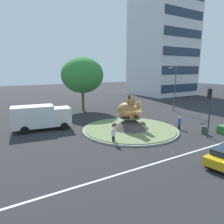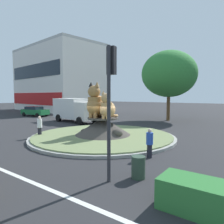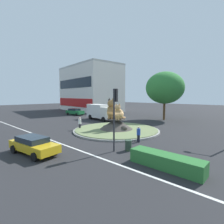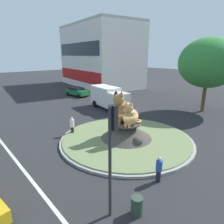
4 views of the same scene
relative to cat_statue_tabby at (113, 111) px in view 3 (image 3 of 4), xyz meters
name	(u,v)px [view 3 (image 3 of 4)]	position (x,y,z in m)	size (l,w,h in m)	color
ground_plane	(116,131)	(0.52, 0.06, -2.60)	(160.00, 160.00, 0.00)	#28282B
lane_centreline	(60,143)	(0.52, -8.13, -2.60)	(112.00, 0.20, 0.01)	silver
roundabout_island	(116,127)	(0.52, 0.06, -2.11)	(11.18, 11.18, 1.60)	gray
cat_statue_tabby	(113,111)	(0.00, 0.00, 0.00)	(2.08, 2.96, 2.74)	#9E703D
cat_statue_calico	(119,113)	(1.12, -0.14, -0.25)	(1.73, 2.35, 2.07)	tan
traffic_light_mast	(115,108)	(5.88, -6.23, 0.99)	(0.35, 0.46, 5.16)	#2D2D33
shophouse_block	(90,89)	(-26.32, 17.93, 4.23)	(21.89, 13.59, 13.67)	silver
clipped_hedge_strip	(166,161)	(10.47, -6.51, -2.15)	(4.69, 1.20, 0.90)	#2D7033
broadleaf_tree_behind_island	(165,88)	(0.51, 13.95, 3.49)	(7.08, 7.08, 9.11)	brown
pedestrian_white_shirt	(80,123)	(-3.53, -2.81, -1.71)	(0.38, 0.38, 1.71)	black
pedestrian_blue_shirt	(139,134)	(5.81, -2.62, -1.79)	(0.37, 0.37, 1.57)	black
sedan_on_far_lane	(34,145)	(1.57, -11.08, -1.87)	(4.77, 2.42, 1.37)	gold
hatchback_near_shophouse	(75,112)	(-18.71, 6.95, -1.79)	(4.76, 2.46, 1.54)	#1E6B38
delivery_box_truck	(100,111)	(-8.40, 5.61, -1.00)	(6.82, 3.22, 2.92)	silver
litter_bin	(128,145)	(6.66, -5.39, -2.15)	(0.56, 0.56, 0.90)	#2D4233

